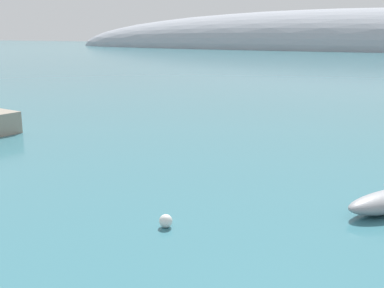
{
  "coord_description": "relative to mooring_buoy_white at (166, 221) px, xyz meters",
  "views": [
    {
      "loc": [
        12.1,
        -0.18,
        8.39
      ],
      "look_at": [
        -0.27,
        27.31,
        1.21
      ],
      "focal_mm": 44.96,
      "sensor_mm": 36.0,
      "label": 1
    }
  ],
  "objects": [
    {
      "name": "distant_ridge",
      "position": [
        -6.67,
        206.59,
        -0.29
      ],
      "size": [
        297.91,
        54.61,
        34.92
      ],
      "primitive_type": "ellipsoid",
      "color": "#999EA8",
      "rests_on": "ground"
    },
    {
      "name": "mooring_buoy_white",
      "position": [
        0.0,
        0.0,
        0.0
      ],
      "size": [
        0.59,
        0.59,
        0.59
      ],
      "primitive_type": "sphere",
      "color": "silver",
      "rests_on": "water"
    }
  ]
}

